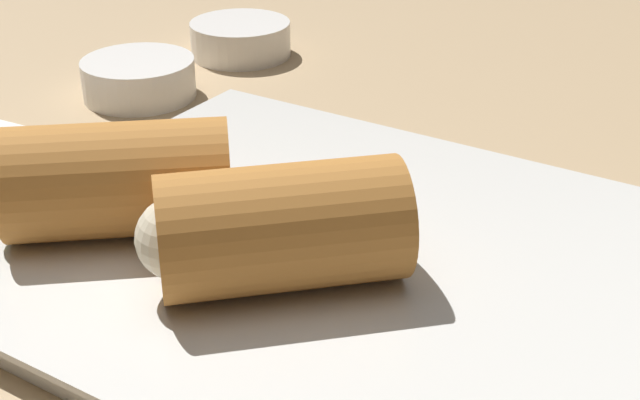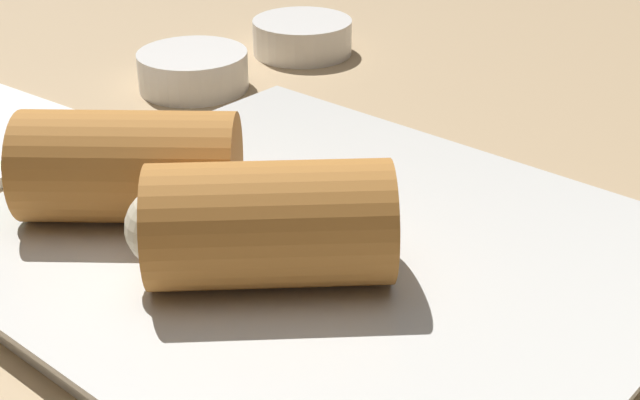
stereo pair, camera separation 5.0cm
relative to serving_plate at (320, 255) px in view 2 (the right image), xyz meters
The scene contains 6 objects.
table_surface 2.56cm from the serving_plate, 20.44° to the left, with size 180.00×140.00×2.00cm.
serving_plate is the anchor object (origin of this frame).
roll_front_left 5.04cm from the serving_plate, 88.38° to the right, with size 10.30×10.19×4.97cm.
roll_front_right 9.72cm from the serving_plate, 153.06° to the right, with size 10.51×9.89×4.97cm.
dipping_bowl_near 23.97cm from the serving_plate, 151.25° to the left, with size 7.22×7.22×2.48cm.
dipping_bowl_far 29.76cm from the serving_plate, 133.38° to the left, with size 7.22×7.22×2.48cm.
Camera 2 is at (19.94, -25.70, 23.02)cm, focal length 50.00 mm.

